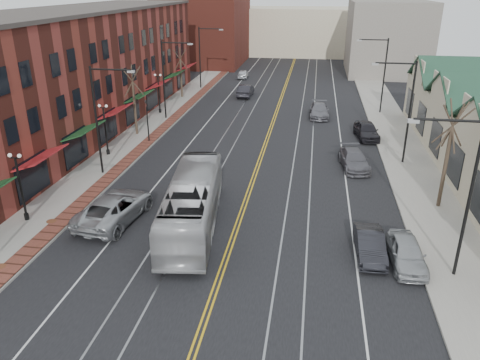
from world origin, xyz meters
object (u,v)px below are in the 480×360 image
(transit_bus, at_px, (193,203))
(parked_car_a, at_px, (407,253))
(parked_car_b, at_px, (370,245))
(parked_car_c, at_px, (354,159))
(parked_car_d, at_px, (367,130))
(parked_suv, at_px, (115,208))

(transit_bus, xyz_separation_m, parked_car_a, (11.88, -2.26, -0.86))
(transit_bus, xyz_separation_m, parked_car_b, (10.08, -1.67, -0.89))
(parked_car_c, distance_m, parked_car_d, 8.13)
(parked_suv, xyz_separation_m, parked_car_b, (15.00, -1.71, -0.19))
(transit_bus, relative_size, parked_car_b, 2.76)
(parked_car_d, bearing_deg, parked_suv, -137.82)
(transit_bus, distance_m, parked_car_c, 15.27)
(parked_car_a, relative_size, parked_car_b, 1.01)
(parked_car_d, bearing_deg, parked_car_a, -96.72)
(parked_suv, bearing_deg, parked_car_d, -123.58)
(parked_car_b, distance_m, parked_car_d, 21.13)
(parked_car_a, bearing_deg, parked_car_b, 159.56)
(parked_car_b, bearing_deg, parked_car_d, 84.11)
(parked_suv, height_order, parked_car_b, parked_suv)
(parked_car_a, xyz_separation_m, parked_car_b, (-1.80, 0.59, -0.03))
(parked_car_c, bearing_deg, parked_suv, -150.25)
(parked_car_a, xyz_separation_m, parked_car_d, (-0.15, 21.65, 0.09))
(parked_car_b, xyz_separation_m, parked_car_c, (-0.00, 13.11, 0.03))
(parked_car_c, relative_size, parked_car_d, 1.04)
(parked_car_a, height_order, parked_car_d, parked_car_d)
(transit_bus, relative_size, parked_car_c, 2.33)
(parked_car_a, bearing_deg, parked_suv, 169.84)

